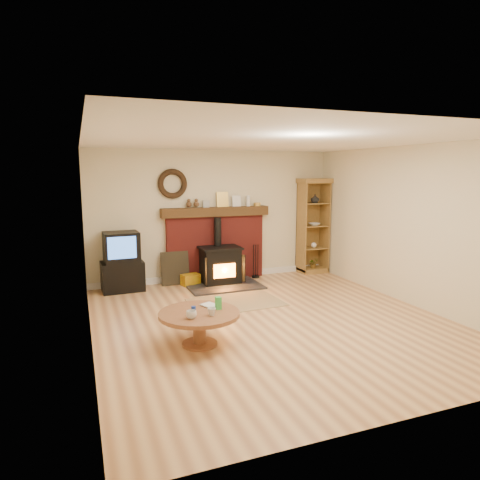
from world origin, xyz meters
name	(u,v)px	position (x,y,z in m)	size (l,w,h in m)	color
ground	(271,321)	(0.00, 0.00, 0.00)	(5.50, 5.50, 0.00)	#AB7347
room_shell	(268,204)	(-0.02, 0.09, 1.72)	(5.02, 5.52, 2.61)	beige
chimney_breast	(216,241)	(0.00, 2.67, 0.80)	(2.20, 0.22, 1.78)	maroon
wood_stove	(221,266)	(-0.03, 2.27, 0.36)	(1.40, 1.00, 1.29)	black
area_rug	(236,302)	(-0.17, 1.02, 0.01)	(1.48, 1.02, 0.01)	brown
tv_unit	(122,263)	(-1.87, 2.47, 0.52)	(0.77, 0.56, 1.09)	black
curio_cabinet	(312,226)	(2.17, 2.56, 1.02)	(0.65, 0.47, 2.04)	brown
firelog_box	(191,280)	(-0.60, 2.40, 0.11)	(0.34, 0.21, 0.21)	#C0C606
leaning_painting	(175,268)	(-0.87, 2.55, 0.32)	(0.54, 0.03, 0.65)	black
fire_tools	(256,271)	(0.81, 2.50, 0.13)	(0.16, 0.16, 0.70)	black
coffee_table	(200,318)	(-1.22, -0.50, 0.35)	(1.02, 1.02, 0.59)	brown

